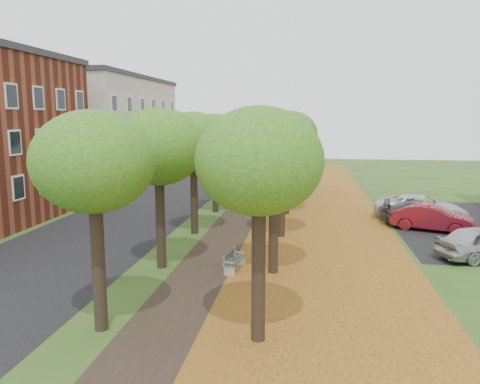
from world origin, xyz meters
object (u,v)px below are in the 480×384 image
(car_red, at_px, (432,218))
(car_white, at_px, (420,208))
(bench, at_px, (233,261))
(car_grey, at_px, (427,214))

(car_red, bearing_deg, car_white, 19.07)
(bench, distance_m, car_white, 15.14)
(car_white, bearing_deg, car_grey, -160.72)
(bench, bearing_deg, car_red, -41.22)
(car_red, xyz_separation_m, car_grey, (0.00, 1.03, -0.01))
(car_grey, xyz_separation_m, car_white, (0.00, 1.77, 0.05))
(car_red, bearing_deg, bench, 149.19)
(car_grey, distance_m, car_white, 1.77)
(car_red, height_order, car_white, car_white)
(bench, distance_m, car_red, 13.19)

